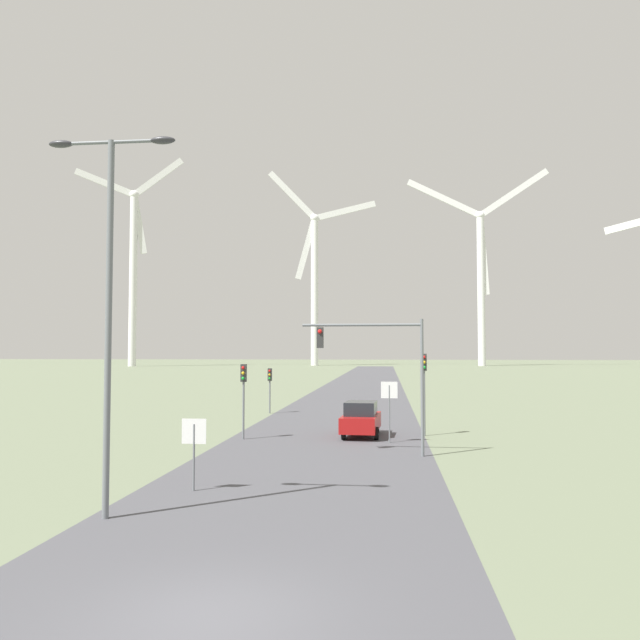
% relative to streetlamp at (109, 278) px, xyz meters
% --- Properties ---
extents(ground_plane, '(600.00, 600.00, 0.00)m').
position_rel_streetlamp_xyz_m(ground_plane, '(4.50, -5.67, -6.49)').
color(ground_plane, '#667056').
extents(road_surface, '(10.00, 240.00, 0.01)m').
position_rel_streetlamp_xyz_m(road_surface, '(4.50, 42.33, -6.48)').
color(road_surface, '#47474C').
rests_on(road_surface, ground).
extents(streetlamp, '(3.63, 0.32, 10.34)m').
position_rel_streetlamp_xyz_m(streetlamp, '(0.00, 0.00, 0.00)').
color(streetlamp, slate).
rests_on(streetlamp, ground).
extents(stop_sign_near, '(0.81, 0.07, 2.31)m').
position_rel_streetlamp_xyz_m(stop_sign_near, '(1.34, 3.45, -4.88)').
color(stop_sign_near, slate).
rests_on(stop_sign_near, ground).
extents(stop_sign_far, '(0.81, 0.07, 2.97)m').
position_rel_streetlamp_xyz_m(stop_sign_far, '(7.65, 14.64, -4.41)').
color(stop_sign_far, slate).
rests_on(stop_sign_far, ground).
extents(traffic_light_post_near_left, '(0.28, 0.34, 3.80)m').
position_rel_streetlamp_xyz_m(traffic_light_post_near_left, '(0.28, 15.03, -3.69)').
color(traffic_light_post_near_left, slate).
rests_on(traffic_light_post_near_left, ground).
extents(traffic_light_post_near_right, '(0.28, 0.34, 4.33)m').
position_rel_streetlamp_xyz_m(traffic_light_post_near_right, '(9.51, 17.29, -3.32)').
color(traffic_light_post_near_right, slate).
rests_on(traffic_light_post_near_right, ground).
extents(traffic_light_post_mid_left, '(0.28, 0.33, 3.22)m').
position_rel_streetlamp_xyz_m(traffic_light_post_mid_left, '(-0.82, 28.08, -4.12)').
color(traffic_light_post_mid_left, slate).
rests_on(traffic_light_post_mid_left, ground).
extents(traffic_light_mast_overhead, '(5.23, 0.35, 5.86)m').
position_rel_streetlamp_xyz_m(traffic_light_mast_overhead, '(7.18, 10.81, -2.24)').
color(traffic_light_mast_overhead, slate).
rests_on(traffic_light_mast_overhead, ground).
extents(car_approaching, '(2.07, 4.21, 1.83)m').
position_rel_streetlamp_xyz_m(car_approaching, '(6.18, 16.74, -5.57)').
color(car_approaching, maroon).
rests_on(car_approaching, ground).
extents(wind_turbine_far_left, '(28.95, 10.15, 61.31)m').
position_rel_streetlamp_xyz_m(wind_turbine_far_left, '(-64.81, 155.52, 23.43)').
color(wind_turbine_far_left, white).
rests_on(wind_turbine_far_left, ground).
extents(wind_turbine_left, '(32.59, 6.79, 59.06)m').
position_rel_streetlamp_xyz_m(wind_turbine_left, '(-13.91, 170.45, 21.23)').
color(wind_turbine_left, white).
rests_on(wind_turbine_left, ground).
extents(wind_turbine_center, '(41.74, 2.60, 58.40)m').
position_rel_streetlamp_xyz_m(wind_turbine_center, '(35.53, 170.76, 21.79)').
color(wind_turbine_center, white).
rests_on(wind_turbine_center, ground).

